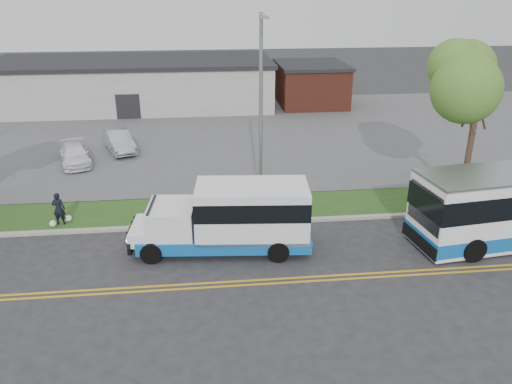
{
  "coord_description": "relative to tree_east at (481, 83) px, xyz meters",
  "views": [
    {
      "loc": [
        0.24,
        -20.46,
        10.79
      ],
      "look_at": [
        2.6,
        1.28,
        1.6
      ],
      "focal_mm": 35.0,
      "sensor_mm": 36.0,
      "label": 1
    }
  ],
  "objects": [
    {
      "name": "parking_lot",
      "position": [
        -14.0,
        14.0,
        -6.15
      ],
      "size": [
        80.0,
        25.0,
        0.1
      ],
      "primitive_type": "cube",
      "color": "#4C4C4F",
      "rests_on": "ground"
    },
    {
      "name": "parked_car_b",
      "position": [
        -21.96,
        7.75,
        -5.51
      ],
      "size": [
        2.79,
        4.43,
        1.2
      ],
      "primitive_type": "imported",
      "rotation": [
        0.0,
        0.0,
        0.29
      ],
      "color": "white",
      "rests_on": "parking_lot"
    },
    {
      "name": "lane_line_south",
      "position": [
        -14.0,
        -7.15,
        -6.2
      ],
      "size": [
        70.0,
        0.12,
        0.01
      ],
      "primitive_type": "cube",
      "color": "gold",
      "rests_on": "ground"
    },
    {
      "name": "lane_line_north",
      "position": [
        -14.0,
        -6.85,
        -6.2
      ],
      "size": [
        70.0,
        0.12,
        0.01
      ],
      "primitive_type": "cube",
      "color": "gold",
      "rests_on": "ground"
    },
    {
      "name": "commercial_building",
      "position": [
        -20.0,
        24.0,
        -4.02
      ],
      "size": [
        25.4,
        10.4,
        4.35
      ],
      "color": "#9E9E99",
      "rests_on": "ground"
    },
    {
      "name": "curb",
      "position": [
        -14.0,
        -1.9,
        -6.13
      ],
      "size": [
        80.0,
        0.3,
        0.15
      ],
      "primitive_type": "cube",
      "color": "#9E9B93",
      "rests_on": "ground"
    },
    {
      "name": "streetlight_near",
      "position": [
        -11.0,
        -0.27,
        -0.97
      ],
      "size": [
        0.35,
        1.53,
        9.5
      ],
      "color": "gray",
      "rests_on": "verge"
    },
    {
      "name": "shuttle_bus",
      "position": [
        -12.6,
        -4.19,
        -4.62
      ],
      "size": [
        7.91,
        3.16,
        2.96
      ],
      "rotation": [
        0.0,
        0.0,
        -0.09
      ],
      "color": "#1059AE",
      "rests_on": "ground"
    },
    {
      "name": "parked_car_a",
      "position": [
        -19.54,
        10.09,
        -5.41
      ],
      "size": [
        2.89,
        4.46,
        1.39
      ],
      "primitive_type": "imported",
      "rotation": [
        0.0,
        0.0,
        0.37
      ],
      "color": "#A2A4A9",
      "rests_on": "parking_lot"
    },
    {
      "name": "ground",
      "position": [
        -14.0,
        -3.0,
        -6.2
      ],
      "size": [
        140.0,
        140.0,
        0.0
      ],
      "primitive_type": "plane",
      "color": "#28282B",
      "rests_on": "ground"
    },
    {
      "name": "tree_east",
      "position": [
        0.0,
        0.0,
        0.0
      ],
      "size": [
        5.2,
        5.2,
        8.33
      ],
      "color": "#3E2821",
      "rests_on": "verge"
    },
    {
      "name": "grocery_bag_left",
      "position": [
        -21.05,
        -1.35,
        -5.94
      ],
      "size": [
        0.32,
        0.32,
        0.32
      ],
      "primitive_type": "sphere",
      "color": "white",
      "rests_on": "verge"
    },
    {
      "name": "grocery_bag_right",
      "position": [
        -20.45,
        -0.85,
        -5.94
      ],
      "size": [
        0.32,
        0.32,
        0.32
      ],
      "primitive_type": "sphere",
      "color": "white",
      "rests_on": "verge"
    },
    {
      "name": "brick_wing",
      "position": [
        -3.5,
        23.0,
        -4.24
      ],
      "size": [
        6.3,
        7.3,
        3.9
      ],
      "color": "brown",
      "rests_on": "ground"
    },
    {
      "name": "pedestrian",
      "position": [
        -20.75,
        -1.1,
        -5.3
      ],
      "size": [
        0.61,
        0.41,
        1.61
      ],
      "primitive_type": "imported",
      "rotation": [
        0.0,
        0.0,
        3.09
      ],
      "color": "black",
      "rests_on": "verge"
    },
    {
      "name": "verge",
      "position": [
        -14.0,
        -0.1,
        -6.15
      ],
      "size": [
        80.0,
        3.3,
        0.1
      ],
      "primitive_type": "cube",
      "color": "#224416",
      "rests_on": "ground"
    }
  ]
}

